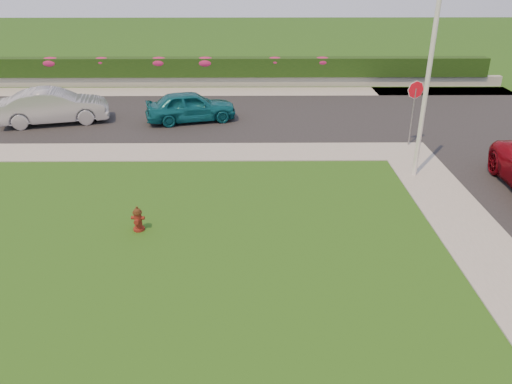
{
  "coord_description": "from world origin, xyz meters",
  "views": [
    {
      "loc": [
        0.78,
        -9.86,
        7.06
      ],
      "look_at": [
        0.9,
        3.29,
        0.9
      ],
      "focal_mm": 35.0,
      "sensor_mm": 36.0,
      "label": 1
    }
  ],
  "objects_px": {
    "sedan_teal": "(191,106)",
    "fire_hydrant": "(138,219)",
    "sedan_silver": "(54,106)",
    "utility_pole": "(426,88)",
    "stop_sign": "(415,98)"
  },
  "relations": [
    {
      "from": "sedan_teal",
      "to": "utility_pole",
      "type": "distance_m",
      "value": 11.19
    },
    {
      "from": "utility_pole",
      "to": "stop_sign",
      "type": "xyz_separation_m",
      "value": [
        0.73,
        3.21,
        -1.16
      ]
    },
    {
      "from": "sedan_teal",
      "to": "fire_hydrant",
      "type": "bearing_deg",
      "value": 163.23
    },
    {
      "from": "fire_hydrant",
      "to": "sedan_silver",
      "type": "xyz_separation_m",
      "value": [
        -5.96,
        10.27,
        0.48
      ]
    },
    {
      "from": "sedan_silver",
      "to": "stop_sign",
      "type": "height_order",
      "value": "stop_sign"
    },
    {
      "from": "sedan_teal",
      "to": "stop_sign",
      "type": "distance_m",
      "value": 10.09
    },
    {
      "from": "sedan_teal",
      "to": "sedan_silver",
      "type": "distance_m",
      "value": 6.33
    },
    {
      "from": "sedan_silver",
      "to": "stop_sign",
      "type": "distance_m",
      "value": 16.11
    },
    {
      "from": "utility_pole",
      "to": "stop_sign",
      "type": "height_order",
      "value": "utility_pole"
    },
    {
      "from": "sedan_teal",
      "to": "stop_sign",
      "type": "relative_size",
      "value": 1.55
    },
    {
      "from": "fire_hydrant",
      "to": "utility_pole",
      "type": "distance_m",
      "value": 10.25
    },
    {
      "from": "stop_sign",
      "to": "utility_pole",
      "type": "bearing_deg",
      "value": -96.53
    },
    {
      "from": "sedan_silver",
      "to": "stop_sign",
      "type": "xyz_separation_m",
      "value": [
        15.74,
        -3.19,
        1.19
      ]
    },
    {
      "from": "sedan_silver",
      "to": "stop_sign",
      "type": "bearing_deg",
      "value": -116.31
    },
    {
      "from": "fire_hydrant",
      "to": "stop_sign",
      "type": "distance_m",
      "value": 12.19
    }
  ]
}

